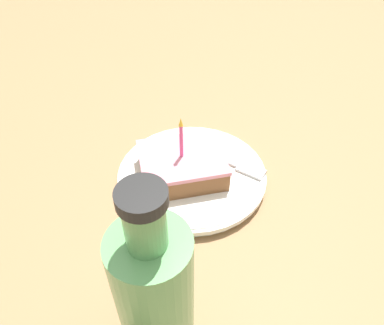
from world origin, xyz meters
name	(u,v)px	position (x,y,z in m)	size (l,w,h in m)	color
ground_plane	(192,179)	(0.00, 0.00, -0.02)	(2.40, 2.40, 0.04)	olive
plate	(192,175)	(-0.02, 0.01, 0.01)	(0.24, 0.24, 0.02)	white
cake_slice	(182,165)	(-0.02, 0.02, 0.04)	(0.11, 0.13, 0.11)	brown
fork	(224,159)	(-0.01, -0.05, 0.02)	(0.13, 0.13, 0.00)	#B2B2B7
bottle	(154,291)	(-0.25, 0.10, 0.10)	(0.08, 0.08, 0.24)	#599959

